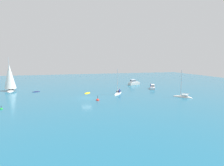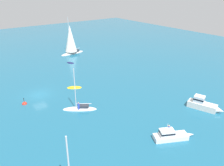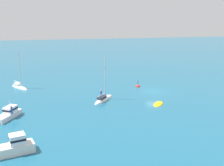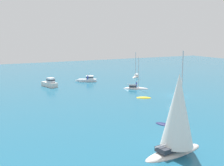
{
  "view_description": "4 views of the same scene",
  "coord_description": "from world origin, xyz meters",
  "views": [
    {
      "loc": [
        7.08,
        48.8,
        10.28
      ],
      "look_at": [
        -9.88,
        -10.36,
        2.4
      ],
      "focal_mm": 30.36,
      "sensor_mm": 36.0,
      "label": 1
    },
    {
      "loc": [
        -40.2,
        12.1,
        19.55
      ],
      "look_at": [
        -6.26,
        -12.97,
        1.29
      ],
      "focal_mm": 36.5,
      "sensor_mm": 36.0,
      "label": 2
    },
    {
      "loc": [
        -15.44,
        -51.89,
        16.36
      ],
      "look_at": [
        -8.16,
        -2.44,
        2.61
      ],
      "focal_mm": 48.5,
      "sensor_mm": 36.0,
      "label": 3
    },
    {
      "loc": [
        43.97,
        -37.43,
        12.66
      ],
      "look_at": [
        -12.82,
        -8.18,
        1.3
      ],
      "focal_mm": 44.56,
      "sensor_mm": 36.0,
      "label": 4
    }
  ],
  "objects": [
    {
      "name": "ground_plane",
      "position": [
        0.0,
        0.0,
        0.0
      ],
      "size": [
        160.0,
        160.0,
        0.0
      ],
      "primitive_type": "plane",
      "color": "#1E607F"
    },
    {
      "name": "rib",
      "position": [
        -1.22,
        -7.02,
        0.0
      ],
      "size": [
        2.78,
        3.26,
        0.49
      ],
      "rotation": [
        0.0,
        0.0,
        4.14
      ],
      "color": "yellow",
      "rests_on": "ground"
    },
    {
      "name": "ketch",
      "position": [
        -9.78,
        -3.58,
        0.13
      ],
      "size": [
        4.38,
        5.49,
        7.93
      ],
      "rotation": [
        0.0,
        0.0,
        0.96
      ],
      "color": "white",
      "rests_on": "ground"
    },
    {
      "name": "channel_buoy",
      "position": [
        -2.19,
        3.43,
        0.01
      ],
      "size": [
        0.86,
        0.86,
        1.65
      ],
      "color": "red",
      "rests_on": "ground"
    },
    {
      "name": "launch",
      "position": [
        -22.02,
        -20.65,
        0.81
      ],
      "size": [
        5.96,
        3.2,
        2.22
      ],
      "rotation": [
        0.0,
        0.0,
        3.47
      ],
      "color": "silver",
      "rests_on": "ground"
    },
    {
      "name": "sloop",
      "position": [
        -24.95,
        6.02,
        0.17
      ],
      "size": [
        4.12,
        4.61,
        7.87
      ],
      "rotation": [
        0.0,
        0.0,
        5.41
      ],
      "color": "silver",
      "rests_on": "ground"
    },
    {
      "name": "motor_cruiser",
      "position": [
        -24.28,
        -9.67,
        0.61
      ],
      "size": [
        3.6,
        5.71,
        2.52
      ],
      "rotation": [
        0.0,
        0.0,
        4.25
      ],
      "color": "white",
      "rests_on": "ground"
    }
  ]
}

